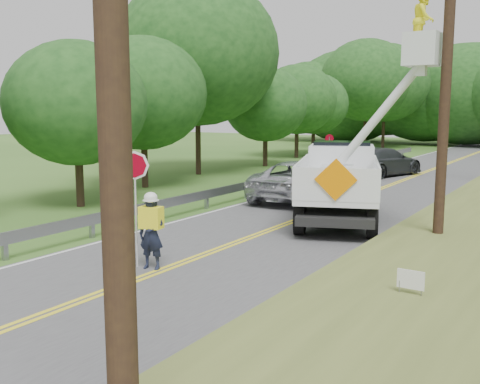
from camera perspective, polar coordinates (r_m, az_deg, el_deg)
The scene contains 10 objects.
ground at distance 12.11m, azimuth -15.63°, elevation -10.63°, with size 140.00×140.00×0.00m, color #305A1D.
road at distance 23.56m, azimuth 10.45°, elevation -1.15°, with size 7.20×96.00×0.03m.
guardrail at distance 26.00m, azimuth 3.00°, elevation 1.09°, with size 0.18×48.00×0.77m.
treeline_left at distance 42.76m, azimuth 5.76°, elevation 11.28°, with size 11.38×53.95×11.50m.
flagger at distance 13.68m, azimuth -9.15°, elevation -3.65°, with size 1.11×0.55×2.89m.
bucket_truck at distance 20.70m, azimuth 10.68°, elevation 2.04°, with size 6.07×7.88×7.25m.
suv_silver at distance 24.08m, azimuth 6.41°, elevation 1.21°, with size 2.81×6.10×1.69m, color silver.
suv_darkgrey at distance 33.77m, azimuth 14.42°, elevation 3.07°, with size 2.35×5.78×1.68m, color #373B3F.
stop_sign_permanent at distance 33.14m, azimuth 9.16°, elevation 4.46°, with size 0.45×0.31×2.47m.
yard_sign at distance 11.51m, azimuth 17.15°, elevation -8.75°, with size 0.54×0.05×0.78m.
Camera 1 is at (8.59, -7.59, 3.90)m, focal length 41.47 mm.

